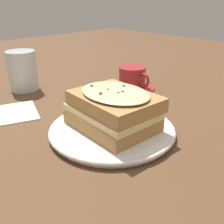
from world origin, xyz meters
TOP-DOWN VIEW (x-y plane):
  - ground_plane at (0.00, 0.00)m, footprint 2.40×2.40m
  - dinner_plate at (0.01, -0.02)m, footprint 0.24×0.24m
  - sandwich at (0.01, -0.02)m, footprint 0.13×0.16m
  - teacup_with_saucer at (0.23, 0.13)m, footprint 0.13×0.13m
  - water_glass at (0.01, 0.33)m, footprint 0.08×0.08m
  - napkin at (-0.10, 0.20)m, footprint 0.17×0.15m

SIDE VIEW (x-z plane):
  - ground_plane at x=0.00m, z-range 0.00..0.00m
  - napkin at x=-0.10m, z-range 0.00..0.00m
  - dinner_plate at x=0.01m, z-range 0.00..0.02m
  - teacup_with_saucer at x=0.23m, z-range 0.00..0.06m
  - sandwich at x=0.01m, z-range 0.01..0.09m
  - water_glass at x=0.01m, z-range 0.00..0.11m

